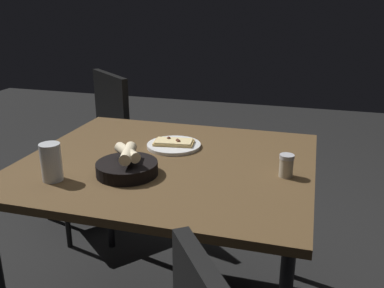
{
  "coord_description": "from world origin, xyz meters",
  "views": [
    {
      "loc": [
        -1.48,
        -0.53,
        1.37
      ],
      "look_at": [
        0.05,
        -0.09,
        0.81
      ],
      "focal_mm": 39.84,
      "sensor_mm": 36.0,
      "label": 1
    }
  ],
  "objects_px": {
    "chair_near": "(96,143)",
    "bread_basket": "(127,166)",
    "dining_table": "(168,174)",
    "pepper_shaker": "(286,167)",
    "beer_glass": "(52,164)",
    "pizza_plate": "(174,145)"
  },
  "relations": [
    {
      "from": "chair_near",
      "to": "bread_basket",
      "type": "bearing_deg",
      "value": -144.95
    },
    {
      "from": "dining_table",
      "to": "pepper_shaker",
      "type": "height_order",
      "value": "pepper_shaker"
    },
    {
      "from": "beer_glass",
      "to": "chair_near",
      "type": "distance_m",
      "value": 1.1
    },
    {
      "from": "pizza_plate",
      "to": "beer_glass",
      "type": "xyz_separation_m",
      "value": [
        -0.45,
        0.3,
        0.05
      ]
    },
    {
      "from": "pizza_plate",
      "to": "chair_near",
      "type": "distance_m",
      "value": 0.9
    },
    {
      "from": "pizza_plate",
      "to": "chair_near",
      "type": "bearing_deg",
      "value": 51.31
    },
    {
      "from": "beer_glass",
      "to": "pepper_shaker",
      "type": "bearing_deg",
      "value": -71.8
    },
    {
      "from": "dining_table",
      "to": "pepper_shaker",
      "type": "xyz_separation_m",
      "value": [
        -0.03,
        -0.46,
        0.1
      ]
    },
    {
      "from": "pepper_shaker",
      "to": "beer_glass",
      "type": "bearing_deg",
      "value": 108.2
    },
    {
      "from": "pizza_plate",
      "to": "bread_basket",
      "type": "relative_size",
      "value": 1.03
    },
    {
      "from": "beer_glass",
      "to": "bread_basket",
      "type": "bearing_deg",
      "value": -62.9
    },
    {
      "from": "dining_table",
      "to": "chair_near",
      "type": "height_order",
      "value": "chair_near"
    },
    {
      "from": "pizza_plate",
      "to": "pepper_shaker",
      "type": "relative_size",
      "value": 2.77
    },
    {
      "from": "dining_table",
      "to": "pepper_shaker",
      "type": "bearing_deg",
      "value": -93.98
    },
    {
      "from": "bread_basket",
      "to": "pepper_shaker",
      "type": "bearing_deg",
      "value": -75.86
    },
    {
      "from": "bread_basket",
      "to": "beer_glass",
      "type": "relative_size",
      "value": 1.66
    },
    {
      "from": "beer_glass",
      "to": "pepper_shaker",
      "type": "relative_size",
      "value": 1.62
    },
    {
      "from": "pizza_plate",
      "to": "pepper_shaker",
      "type": "distance_m",
      "value": 0.52
    },
    {
      "from": "pizza_plate",
      "to": "pepper_shaker",
      "type": "bearing_deg",
      "value": -111.01
    },
    {
      "from": "bread_basket",
      "to": "dining_table",
      "type": "bearing_deg",
      "value": -28.52
    },
    {
      "from": "dining_table",
      "to": "bread_basket",
      "type": "distance_m",
      "value": 0.22
    },
    {
      "from": "dining_table",
      "to": "bread_basket",
      "type": "height_order",
      "value": "bread_basket"
    }
  ]
}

